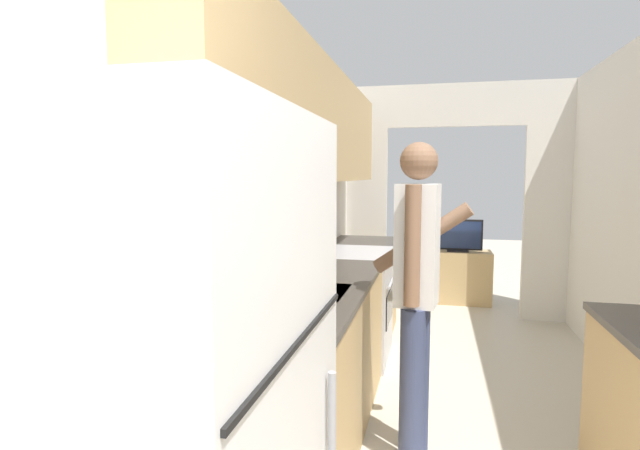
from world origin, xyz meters
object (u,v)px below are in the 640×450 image
person (416,292)px  television (458,236)px  tv_cabinet (457,276)px  range_oven (352,303)px

person → television: person is taller
person → television: 3.52m
tv_cabinet → television: size_ratio=1.41×
person → tv_cabinet: person is taller
tv_cabinet → range_oven: bearing=-114.3°
tv_cabinet → television: (0.00, -0.04, 0.50)m
television → tv_cabinet: bearing=90.0°
range_oven → person: 1.64m
range_oven → tv_cabinet: bearing=65.7°
range_oven → person: size_ratio=0.61×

